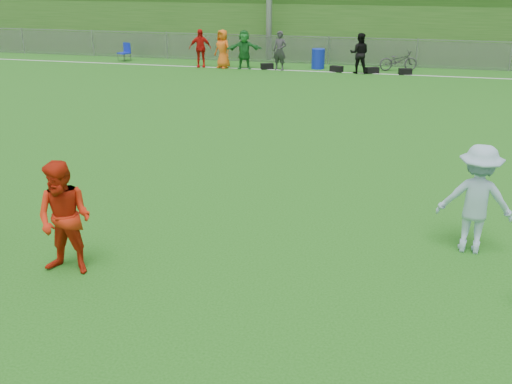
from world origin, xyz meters
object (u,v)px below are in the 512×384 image
(player_red_center, at_px, (65,219))
(player_blue, at_px, (476,199))
(bicycle, at_px, (398,61))
(recycling_bin, at_px, (318,59))

(player_red_center, bearing_deg, player_blue, 19.50)
(bicycle, bearing_deg, player_blue, 166.80)
(player_blue, distance_m, recycling_bin, 17.55)
(recycling_bin, xyz_separation_m, bicycle, (3.53, 0.22, 0.01))
(player_red_center, bearing_deg, bicycle, 75.76)
(player_red_center, xyz_separation_m, bicycle, (5.08, 19.27, -0.46))
(bicycle, bearing_deg, player_red_center, 148.54)
(player_blue, bearing_deg, bicycle, -81.62)
(bicycle, bearing_deg, recycling_bin, 76.90)
(player_red_center, height_order, recycling_bin, player_red_center)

